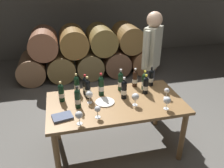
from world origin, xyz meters
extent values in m
plane|color=#66635E|center=(0.00, 0.00, 0.00)|extent=(14.00, 14.00, 0.00)
cube|color=slate|center=(0.00, 4.20, 1.40)|extent=(10.00, 0.24, 2.80)
cylinder|color=#906949|center=(-1.26, 2.60, 0.30)|extent=(0.60, 0.90, 0.60)
cylinder|color=olive|center=(-0.63, 2.60, 0.30)|extent=(0.60, 0.90, 0.60)
cylinder|color=olive|center=(0.00, 2.60, 0.30)|extent=(0.60, 0.90, 0.60)
cylinder|color=brown|center=(0.63, 2.60, 0.30)|extent=(0.60, 0.90, 0.60)
cylinder|color=#98643E|center=(1.26, 2.60, 0.30)|extent=(0.60, 0.90, 0.60)
cylinder|color=#986044|center=(-0.95, 2.60, 0.85)|extent=(0.60, 0.90, 0.60)
cylinder|color=olive|center=(-0.32, 2.60, 0.85)|extent=(0.60, 0.90, 0.60)
cylinder|color=olive|center=(0.31, 2.60, 0.85)|extent=(0.60, 0.90, 0.60)
cylinder|color=olive|center=(0.95, 2.60, 0.85)|extent=(0.60, 0.90, 0.60)
cube|color=olive|center=(0.00, 0.00, 0.74)|extent=(1.70, 0.90, 0.04)
cylinder|color=olive|center=(-0.77, -0.39, 0.36)|extent=(0.07, 0.07, 0.72)
cylinder|color=olive|center=(0.77, -0.39, 0.36)|extent=(0.07, 0.07, 0.72)
cylinder|color=olive|center=(-0.77, 0.39, 0.36)|extent=(0.07, 0.07, 0.72)
cylinder|color=olive|center=(0.77, 0.39, 0.36)|extent=(0.07, 0.07, 0.72)
cylinder|color=black|center=(-0.32, 0.18, 0.86)|extent=(0.07, 0.07, 0.21)
sphere|color=black|center=(-0.32, 0.18, 0.97)|extent=(0.07, 0.07, 0.07)
cylinder|color=black|center=(-0.32, 0.18, 1.00)|extent=(0.03, 0.03, 0.07)
cylinder|color=tan|center=(-0.32, 0.18, 1.05)|extent=(0.03, 0.03, 0.02)
cylinder|color=silver|center=(-0.32, 0.18, 0.85)|extent=(0.07, 0.07, 0.06)
cylinder|color=black|center=(-0.14, 0.21, 0.87)|extent=(0.07, 0.07, 0.22)
sphere|color=black|center=(-0.14, 0.21, 0.99)|extent=(0.07, 0.07, 0.07)
cylinder|color=black|center=(-0.14, 0.21, 1.01)|extent=(0.03, 0.03, 0.07)
cylinder|color=#B21E23|center=(-0.14, 0.21, 1.06)|extent=(0.03, 0.03, 0.03)
cylinder|color=silver|center=(-0.14, 0.21, 0.86)|extent=(0.07, 0.07, 0.07)
cylinder|color=black|center=(-0.47, -0.02, 0.86)|extent=(0.07, 0.07, 0.20)
sphere|color=black|center=(-0.47, -0.02, 0.96)|extent=(0.07, 0.07, 0.07)
cylinder|color=black|center=(-0.47, -0.02, 0.99)|extent=(0.03, 0.03, 0.06)
cylinder|color=black|center=(-0.47, -0.02, 1.03)|extent=(0.03, 0.03, 0.02)
cylinder|color=silver|center=(-0.47, -0.02, 0.85)|extent=(0.07, 0.07, 0.06)
cylinder|color=black|center=(0.12, 0.06, 0.86)|extent=(0.07, 0.07, 0.21)
sphere|color=black|center=(0.12, 0.06, 0.97)|extent=(0.07, 0.07, 0.07)
cylinder|color=black|center=(0.12, 0.06, 1.00)|extent=(0.03, 0.03, 0.06)
cylinder|color=silver|center=(0.12, 0.06, 1.04)|extent=(0.03, 0.03, 0.02)
cylinder|color=silver|center=(0.12, 0.06, 0.85)|extent=(0.07, 0.07, 0.06)
cylinder|color=black|center=(0.14, 0.28, 0.87)|extent=(0.07, 0.07, 0.22)
sphere|color=black|center=(0.14, 0.28, 0.98)|extent=(0.07, 0.07, 0.07)
cylinder|color=black|center=(0.14, 0.28, 1.01)|extent=(0.03, 0.03, 0.07)
cylinder|color=silver|center=(0.14, 0.28, 1.06)|extent=(0.03, 0.03, 0.02)
cylinder|color=silver|center=(0.14, 0.28, 0.86)|extent=(0.07, 0.07, 0.07)
cylinder|color=black|center=(-0.34, 0.29, 0.86)|extent=(0.07, 0.07, 0.20)
sphere|color=black|center=(-0.34, 0.29, 0.96)|extent=(0.07, 0.07, 0.07)
cylinder|color=black|center=(-0.34, 0.29, 0.99)|extent=(0.03, 0.03, 0.06)
cylinder|color=#B21E23|center=(-0.34, 0.29, 1.03)|extent=(0.03, 0.03, 0.02)
cylinder|color=silver|center=(-0.34, 0.29, 0.85)|extent=(0.07, 0.07, 0.06)
cylinder|color=black|center=(0.37, 0.35, 0.86)|extent=(0.07, 0.07, 0.19)
sphere|color=black|center=(0.37, 0.35, 0.96)|extent=(0.07, 0.07, 0.07)
cylinder|color=black|center=(0.37, 0.35, 0.98)|extent=(0.03, 0.03, 0.06)
cylinder|color=silver|center=(0.37, 0.35, 1.02)|extent=(0.03, 0.03, 0.02)
cylinder|color=silver|center=(0.37, 0.35, 0.85)|extent=(0.07, 0.07, 0.06)
cylinder|color=black|center=(0.60, 0.32, 0.86)|extent=(0.07, 0.07, 0.20)
sphere|color=black|center=(0.60, 0.32, 0.96)|extent=(0.07, 0.07, 0.07)
cylinder|color=black|center=(0.60, 0.32, 0.99)|extent=(0.03, 0.03, 0.06)
cylinder|color=black|center=(0.60, 0.32, 1.03)|extent=(0.03, 0.03, 0.02)
cylinder|color=silver|center=(0.60, 0.32, 0.85)|extent=(0.07, 0.07, 0.06)
cylinder|color=#19381E|center=(0.46, 0.24, 0.86)|extent=(0.07, 0.07, 0.19)
sphere|color=#19381E|center=(0.46, 0.24, 0.96)|extent=(0.07, 0.07, 0.07)
cylinder|color=#19381E|center=(0.46, 0.24, 0.98)|extent=(0.03, 0.03, 0.06)
cylinder|color=gold|center=(0.46, 0.24, 1.02)|extent=(0.03, 0.03, 0.02)
cylinder|color=silver|center=(0.46, 0.24, 0.85)|extent=(0.07, 0.07, 0.06)
cylinder|color=black|center=(-0.65, 0.17, 0.85)|extent=(0.07, 0.07, 0.19)
sphere|color=black|center=(-0.65, 0.17, 0.96)|extent=(0.07, 0.07, 0.07)
cylinder|color=black|center=(-0.65, 0.17, 0.98)|extent=(0.03, 0.03, 0.06)
cylinder|color=tan|center=(-0.65, 0.17, 1.02)|extent=(0.03, 0.03, 0.02)
cylinder|color=silver|center=(-0.65, 0.17, 0.85)|extent=(0.07, 0.07, 0.06)
cylinder|color=black|center=(-0.45, 0.35, 0.86)|extent=(0.07, 0.07, 0.19)
sphere|color=black|center=(-0.45, 0.35, 0.96)|extent=(0.07, 0.07, 0.07)
cylinder|color=black|center=(-0.45, 0.35, 0.98)|extent=(0.03, 0.03, 0.06)
cylinder|color=tan|center=(-0.45, 0.35, 1.03)|extent=(0.03, 0.03, 0.02)
cylinder|color=silver|center=(-0.45, 0.35, 0.85)|extent=(0.07, 0.07, 0.06)
cylinder|color=black|center=(0.44, 0.12, 0.86)|extent=(0.07, 0.07, 0.19)
sphere|color=black|center=(0.44, 0.12, 0.96)|extent=(0.07, 0.07, 0.07)
cylinder|color=black|center=(0.44, 0.12, 0.98)|extent=(0.03, 0.03, 0.06)
cylinder|color=gold|center=(0.44, 0.12, 1.02)|extent=(0.03, 0.03, 0.02)
cylinder|color=silver|center=(0.44, 0.12, 0.85)|extent=(0.07, 0.07, 0.06)
cylinder|color=white|center=(0.66, -0.06, 0.76)|extent=(0.06, 0.06, 0.00)
cylinder|color=white|center=(0.66, -0.06, 0.80)|extent=(0.01, 0.01, 0.07)
sphere|color=white|center=(0.66, -0.06, 0.87)|extent=(0.07, 0.07, 0.07)
cylinder|color=white|center=(0.21, -0.13, 0.76)|extent=(0.06, 0.06, 0.00)
cylinder|color=white|center=(0.21, -0.13, 0.80)|extent=(0.01, 0.01, 0.07)
sphere|color=white|center=(0.21, -0.13, 0.88)|extent=(0.09, 0.09, 0.09)
cylinder|color=white|center=(-0.32, 0.05, 0.76)|extent=(0.06, 0.06, 0.00)
cylinder|color=white|center=(-0.32, 0.05, 0.80)|extent=(0.01, 0.01, 0.07)
sphere|color=white|center=(-0.32, 0.05, 0.88)|extent=(0.09, 0.09, 0.09)
cylinder|color=white|center=(0.54, -0.30, 0.76)|extent=(0.06, 0.06, 0.00)
cylinder|color=white|center=(0.54, -0.30, 0.80)|extent=(0.01, 0.01, 0.07)
sphere|color=white|center=(0.54, -0.30, 0.88)|extent=(0.09, 0.09, 0.09)
cylinder|color=white|center=(-0.49, -0.36, 0.76)|extent=(0.06, 0.06, 0.00)
cylinder|color=white|center=(-0.49, -0.36, 0.80)|extent=(0.01, 0.01, 0.07)
sphere|color=white|center=(-0.49, -0.36, 0.88)|extent=(0.08, 0.08, 0.08)
cylinder|color=white|center=(-0.28, -0.28, 0.76)|extent=(0.06, 0.06, 0.00)
cylinder|color=white|center=(-0.28, -0.28, 0.80)|extent=(0.01, 0.01, 0.07)
sphere|color=white|center=(-0.28, -0.28, 0.87)|extent=(0.07, 0.07, 0.07)
cube|color=#4C5670|center=(-0.67, -0.20, 0.77)|extent=(0.25, 0.20, 0.03)
cylinder|color=white|center=(-0.14, 0.01, 0.77)|extent=(0.24, 0.24, 0.01)
cylinder|color=#383842|center=(0.81, 0.79, 0.43)|extent=(0.11, 0.11, 0.85)
cylinder|color=#383842|center=(0.73, 0.71, 0.43)|extent=(0.11, 0.11, 0.85)
cube|color=#B2B29E|center=(0.77, 0.75, 1.17)|extent=(0.35, 0.35, 0.64)
cylinder|color=#B2B29E|center=(0.92, 0.90, 1.21)|extent=(0.08, 0.08, 0.54)
cylinder|color=#B2B29E|center=(0.62, 0.60, 1.21)|extent=(0.08, 0.08, 0.54)
sphere|color=tan|center=(0.77, 0.75, 1.60)|extent=(0.23, 0.23, 0.23)
camera|label=1|loc=(-0.61, -2.36, 2.23)|focal=36.19mm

